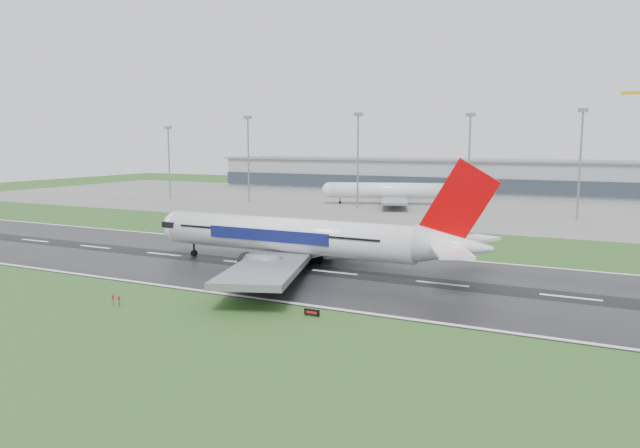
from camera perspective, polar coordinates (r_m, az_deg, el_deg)
The scene contains 12 objects.
ground at distance 118.74m, azimuth -7.42°, elevation -3.73°, with size 520.00×520.00×0.00m, color #254D1C.
runway at distance 118.74m, azimuth -7.42°, elevation -3.71°, with size 400.00×45.00×0.10m, color black.
apron at distance 232.13m, azimuth 9.94°, elevation 1.89°, with size 400.00×130.00×0.08m, color slate.
terminal at distance 289.46m, azimuth 13.34°, elevation 4.44°, with size 240.00×36.00×15.00m, color gray.
main_airliner at distance 111.06m, azimuth -1.14°, elevation 0.84°, with size 68.11×64.87×20.11m, color white, non-canonical shape.
parked_airliner at distance 228.80m, azimuth 7.07°, elevation 4.00°, with size 57.92×53.92×16.98m, color white, non-canonical shape.
runway_sign at distance 82.34m, azimuth -0.79°, elevation -8.51°, with size 2.30×0.26×1.04m, color black, non-canonical shape.
floodmast_0 at distance 258.71m, azimuth -14.27°, elevation 5.59°, with size 0.64×0.64×29.11m, color gray.
floodmast_1 at distance 234.92m, azimuth -6.88°, elevation 5.99°, with size 0.64×0.64×32.60m, color gray.
floodmast_2 at distance 213.21m, azimuth 3.64°, elevation 5.88°, with size 0.64×0.64×32.86m, color gray.
floodmast_3 at distance 201.37m, azimuth 14.09°, elevation 5.42°, with size 0.64×0.64×31.95m, color gray.
floodmast_4 at distance 197.01m, azimuth 23.66°, elevation 5.05°, with size 0.64×0.64×32.62m, color gray.
Camera 1 is at (64.77, -96.65, 23.73)m, focal length 33.36 mm.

